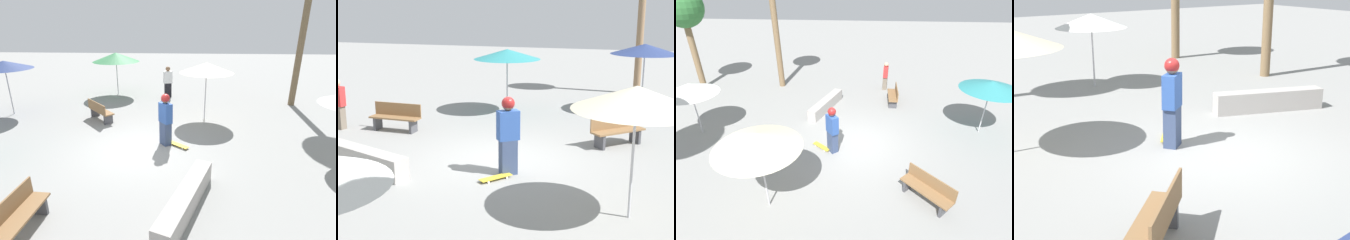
% 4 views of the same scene
% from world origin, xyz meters
% --- Properties ---
extents(ground_plane, '(60.00, 60.00, 0.00)m').
position_xyz_m(ground_plane, '(0.00, 0.00, 0.00)').
color(ground_plane, gray).
extents(skater_main, '(0.55, 0.51, 1.83)m').
position_xyz_m(skater_main, '(0.52, -0.85, 0.99)').
color(skater_main, '#38476B').
rests_on(skater_main, ground_plane).
extents(skateboard, '(0.65, 0.75, 0.07)m').
position_xyz_m(skateboard, '(0.36, -1.31, 0.06)').
color(skateboard, gold).
rests_on(skateboard, ground_plane).
extents(concrete_ledge, '(2.84, 1.36, 0.53)m').
position_xyz_m(concrete_ledge, '(-2.91, -1.58, 0.26)').
color(concrete_ledge, '#A8A39E').
rests_on(concrete_ledge, ground_plane).
extents(bench_near, '(1.61, 0.48, 0.85)m').
position_xyz_m(bench_near, '(-3.89, 1.78, 0.43)').
color(bench_near, '#47474C').
rests_on(bench_near, ground_plane).
extents(bench_far, '(1.46, 1.42, 0.85)m').
position_xyz_m(bench_far, '(2.77, 2.19, 0.43)').
color(bench_far, '#47474C').
rests_on(bench_far, ground_plane).
extents(shade_umbrella_white, '(2.14, 2.14, 2.21)m').
position_xyz_m(shade_umbrella_white, '(-0.33, -6.50, 2.00)').
color(shade_umbrella_white, '#B7B7BC').
rests_on(shade_umbrella_white, ground_plane).
extents(shade_umbrella_teal, '(2.37, 2.37, 2.29)m').
position_xyz_m(shade_umbrella_teal, '(-1.31, 5.17, 2.11)').
color(shade_umbrella_teal, '#B7B7BC').
rests_on(shade_umbrella_teal, ground_plane).
extents(shade_umbrella_cream, '(2.30, 2.30, 2.48)m').
position_xyz_m(shade_umbrella_cream, '(3.31, -2.40, 2.26)').
color(shade_umbrella_cream, '#B7B7BC').
rests_on(shade_umbrella_cream, ground_plane).
extents(palm_tree_left, '(2.11, 2.11, 5.47)m').
position_xyz_m(palm_tree_left, '(-5.13, -9.16, 4.30)').
color(palm_tree_left, brown).
rests_on(palm_tree_left, ground_plane).
extents(bystander_far, '(0.47, 0.30, 1.59)m').
position_xyz_m(bystander_far, '(-5.70, 1.44, 0.80)').
color(bystander_far, '#726656').
rests_on(bystander_far, ground_plane).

